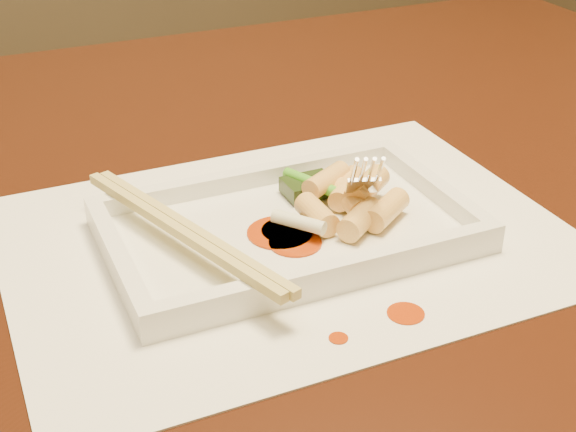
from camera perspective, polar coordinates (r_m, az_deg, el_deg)
name	(u,v)px	position (r m, az deg, el deg)	size (l,w,h in m)	color
table	(158,326)	(0.67, -9.23, -7.71)	(1.40, 0.90, 0.75)	black
placemat	(288,238)	(0.58, 0.00, -1.60)	(0.40, 0.30, 0.00)	white
sauce_splatter_a	(406,313)	(0.51, 8.37, -6.87)	(0.02, 0.02, 0.00)	#AA3105
sauce_splatter_b	(338,338)	(0.49, 3.61, -8.66)	(0.01, 0.01, 0.00)	#AA3105
plate_base	(288,233)	(0.58, 0.00, -1.20)	(0.26, 0.16, 0.01)	white
plate_rim_far	(250,177)	(0.64, -2.70, 2.77)	(0.26, 0.01, 0.01)	white
plate_rim_near	(334,272)	(0.52, 3.31, -3.97)	(0.26, 0.01, 0.01)	white
plate_rim_left	(118,257)	(0.55, -12.01, -2.88)	(0.01, 0.14, 0.01)	white
plate_rim_right	(434,187)	(0.63, 10.36, 2.01)	(0.01, 0.14, 0.01)	white
veg_piece	(308,187)	(0.62, 1.46, 2.11)	(0.04, 0.03, 0.01)	black
scallion_white	(299,222)	(0.56, 0.76, -0.42)	(0.01, 0.01, 0.04)	#EAEACC
scallion_green	(328,189)	(0.61, 2.87, 1.90)	(0.01, 0.01, 0.09)	#389117
chopstick_a	(177,231)	(0.55, -7.87, -1.03)	(0.01, 0.22, 0.01)	tan
chopstick_b	(189,228)	(0.55, -7.07, -0.86)	(0.01, 0.22, 0.01)	tan
fork	(366,109)	(0.59, 5.56, 7.57)	(0.09, 0.10, 0.14)	silver
sauce_blob_0	(280,233)	(0.57, -0.58, -1.19)	(0.05, 0.05, 0.00)	#AA3105
sauce_blob_1	(295,243)	(0.56, 0.52, -1.93)	(0.04, 0.04, 0.00)	#AA3105
sauce_blob_2	(288,231)	(0.58, 0.01, -1.05)	(0.04, 0.04, 0.00)	#AA3105
rice_cake_0	(347,188)	(0.61, 4.19, 2.00)	(0.02, 0.02, 0.05)	#F6D072
rice_cake_1	(347,196)	(0.60, 4.21, 1.43)	(0.02, 0.02, 0.05)	#F6D072
rice_cake_2	(367,187)	(0.60, 5.64, 2.09)	(0.02, 0.02, 0.04)	#F6D072
rice_cake_3	(317,214)	(0.58, 2.06, 0.12)	(0.02, 0.02, 0.04)	#F6D072
rice_cake_4	(360,219)	(0.57, 5.15, -0.24)	(0.02, 0.02, 0.04)	#F6D072
rice_cake_5	(326,180)	(0.61, 2.75, 2.56)	(0.02, 0.02, 0.04)	#F6D072
rice_cake_6	(386,210)	(0.59, 7.00, 0.43)	(0.02, 0.02, 0.04)	#F6D072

